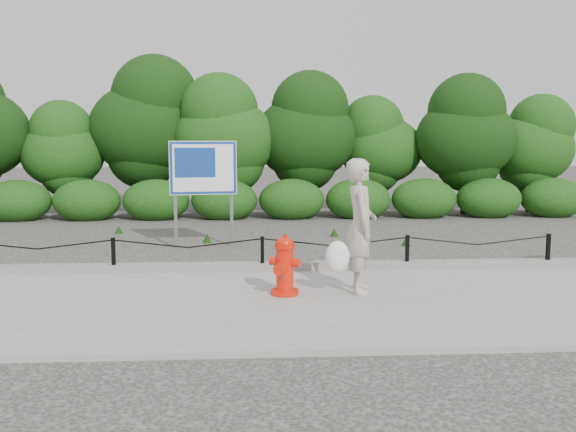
# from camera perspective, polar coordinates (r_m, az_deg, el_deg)

# --- Properties ---
(ground) EXTENTS (90.00, 90.00, 0.00)m
(ground) POSITION_cam_1_polar(r_m,az_deg,el_deg) (10.47, -2.40, -5.59)
(ground) COLOR #2D2B28
(ground) RESTS_ON ground
(sidewalk) EXTENTS (14.00, 4.00, 0.08)m
(sidewalk) POSITION_cam_1_polar(r_m,az_deg,el_deg) (8.52, -2.18, -8.26)
(sidewalk) COLOR gray
(sidewalk) RESTS_ON ground
(curb) EXTENTS (14.00, 0.22, 0.14)m
(curb) POSITION_cam_1_polar(r_m,az_deg,el_deg) (10.49, -2.41, -4.73)
(curb) COLOR slate
(curb) RESTS_ON sidewalk
(chain_barrier) EXTENTS (10.06, 0.06, 0.60)m
(chain_barrier) POSITION_cam_1_polar(r_m,az_deg,el_deg) (10.38, -2.42, -3.13)
(chain_barrier) COLOR black
(chain_barrier) RESTS_ON sidewalk
(treeline) EXTENTS (20.35, 3.81, 4.84)m
(treeline) POSITION_cam_1_polar(r_m,az_deg,el_deg) (19.16, -4.25, 7.82)
(treeline) COLOR black
(treeline) RESTS_ON ground
(fire_hydrant) EXTENTS (0.54, 0.54, 0.88)m
(fire_hydrant) POSITION_cam_1_polar(r_m,az_deg,el_deg) (8.79, -0.32, -4.70)
(fire_hydrant) COLOR red
(fire_hydrant) RESTS_ON sidewalk
(pedestrian) EXTENTS (0.78, 0.74, 1.96)m
(pedestrian) POSITION_cam_1_polar(r_m,az_deg,el_deg) (8.92, 6.65, -1.10)
(pedestrian) COLOR #AFA896
(pedestrian) RESTS_ON sidewalk
(advertising_sign) EXTENTS (1.42, 0.30, 2.29)m
(advertising_sign) POSITION_cam_1_polar(r_m,az_deg,el_deg) (13.17, -7.96, 4.03)
(advertising_sign) COLOR slate
(advertising_sign) RESTS_ON ground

